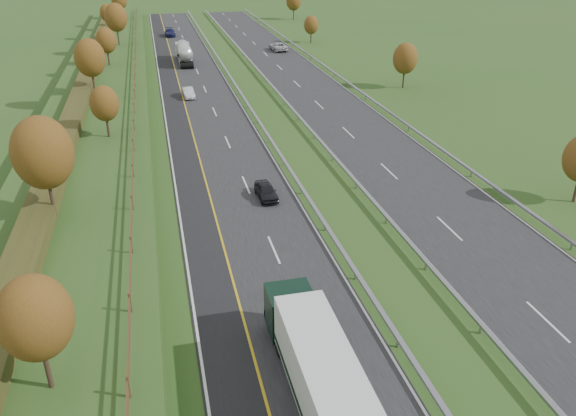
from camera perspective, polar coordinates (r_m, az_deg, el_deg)
The scene contains 19 objects.
ground at distance 71.06m, azimuth -1.60°, elevation 9.19°, with size 400.00×400.00×0.00m, color #2B4E1C.
near_carriageway at distance 74.69m, azimuth -8.52°, elevation 9.78°, with size 10.50×200.00×0.04m, color black.
far_carriageway at distance 77.78m, azimuth 3.85°, elevation 10.66°, with size 10.50×200.00×0.04m, color black.
hard_shoulder at distance 74.48m, azimuth -11.43°, elevation 9.51°, with size 3.00×200.00×0.04m, color black.
lane_markings at distance 75.36m, azimuth -3.60°, elevation 10.18°, with size 26.75×200.00×0.01m.
embankment_left at distance 74.51m, azimuth -18.68°, elevation 9.44°, with size 12.00×200.00×2.00m, color #2B4E1C.
hedge_left at distance 74.33m, azimuth -20.41°, elevation 10.39°, with size 2.20×180.00×1.10m, color #303616.
fence_left at distance 73.39m, azimuth -15.36°, elevation 11.05°, with size 0.12×189.06×1.20m.
median_barrier_near at distance 75.20m, azimuth -4.16°, elevation 10.58°, with size 0.32×200.00×0.71m.
median_barrier_far at distance 76.17m, azimuth -0.31°, elevation 10.85°, with size 0.32×200.00×0.71m.
outer_barrier_far at distance 79.50m, azimuth 7.94°, elevation 11.26°, with size 0.32×200.00×0.71m.
trees_left at distance 69.96m, azimuth -19.19°, elevation 12.91°, with size 6.64×164.30×7.66m.
trees_far at distance 108.16m, azimuth 6.24°, elevation 17.25°, with size 8.45×118.60×7.12m.
box_lorry at distance 26.29m, azimuth 4.11°, elevation -18.35°, with size 2.58×16.28×4.06m.
road_tanker at distance 104.07m, azimuth -10.50°, elevation 15.30°, with size 2.40×11.22×3.46m.
car_dark_near at distance 48.51m, azimuth -2.24°, elevation 1.74°, with size 1.55×3.84×1.31m, color black.
car_silver_mid at distance 81.13m, azimuth -10.12°, elevation 11.48°, with size 1.42×4.07×1.34m, color silver.
car_small_far at distance 133.32m, azimuth -11.91°, elevation 17.05°, with size 2.20×5.41×1.57m, color #151944.
car_oncoming at distance 113.85m, azimuth -1.01°, elevation 16.09°, with size 2.59×5.62×1.56m, color silver.
Camera 1 is at (-6.00, -11.51, 20.73)m, focal length 35.00 mm.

